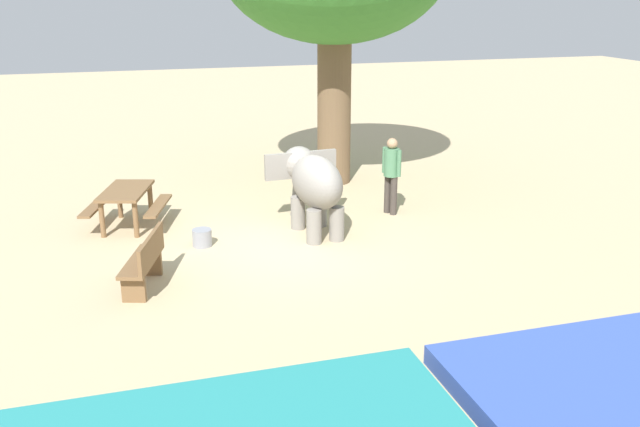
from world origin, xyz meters
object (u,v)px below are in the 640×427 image
object	(u,v)px
picnic_table_near	(126,199)
feed_bucket	(202,238)
person_handler	(391,170)
wooden_bench	(145,260)
elephant	(313,182)

from	to	relation	value
picnic_table_near	feed_bucket	distance (m)	2.01
person_handler	feed_bucket	size ratio (longest dim) A/B	4.50
wooden_bench	picnic_table_near	size ratio (longest dim) A/B	0.78
elephant	picnic_table_near	world-z (taller)	elephant
elephant	person_handler	size ratio (longest dim) A/B	1.38
person_handler	picnic_table_near	world-z (taller)	person_handler
elephant	feed_bucket	world-z (taller)	elephant
person_handler	feed_bucket	world-z (taller)	person_handler
wooden_bench	feed_bucket	bearing A→B (deg)	-16.03
wooden_bench	elephant	bearing A→B (deg)	-42.66
elephant	feed_bucket	xyz separation A→B (m)	(2.19, 0.24, -0.83)
person_handler	elephant	bearing A→B (deg)	-6.39
picnic_table_near	elephant	bearing A→B (deg)	86.85
person_handler	feed_bucket	xyz separation A→B (m)	(4.06, 0.82, -0.79)
person_handler	wooden_bench	world-z (taller)	person_handler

